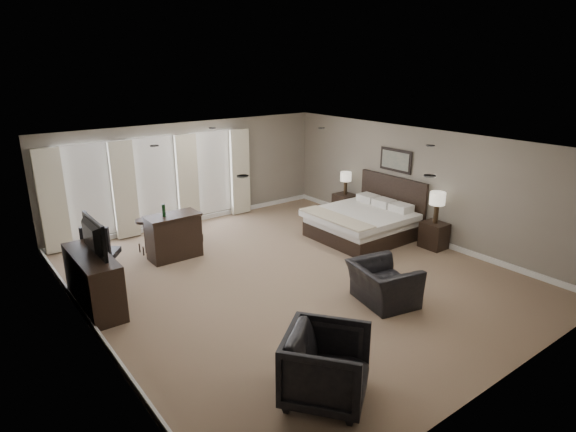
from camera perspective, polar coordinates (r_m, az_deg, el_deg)
room at (r=9.09m, az=0.52°, el=0.34°), size 7.60×8.60×2.64m
window_bay at (r=12.11m, az=-15.33°, el=3.71°), size 5.25×0.20×2.30m
bed at (r=11.43m, az=8.59°, el=0.60°), size 2.13×2.04×1.36m
nightstand_near at (r=11.33m, az=16.90°, el=-2.20°), size 0.44×0.54×0.59m
nightstand_far at (r=13.12m, az=6.74°, el=1.27°), size 0.46×0.57×0.62m
lamp_near at (r=11.13m, az=17.20°, el=0.94°), size 0.34×0.34×0.71m
lamp_far at (r=12.96m, az=6.84°, el=3.87°), size 0.30×0.30×0.61m
wall_art at (r=11.98m, az=12.61°, el=6.46°), size 0.04×0.96×0.56m
dresser at (r=8.85m, az=-22.02°, el=-7.18°), size 0.54×1.68×0.98m
tv at (r=8.64m, az=-22.45°, el=-3.82°), size 0.62×1.07×0.14m
armchair_near at (r=8.55m, az=11.25°, el=-7.12°), size 0.93×1.22×0.95m
armchair_far at (r=6.19m, az=4.58°, el=-16.98°), size 1.35×1.34×1.02m
bar_counter at (r=10.52m, az=-13.37°, el=-2.35°), size 1.12×0.58×0.97m
bar_stool_left at (r=10.98m, az=-16.54°, el=-2.31°), size 0.39×0.39×0.77m
bar_stool_right at (r=11.41m, az=-10.84°, el=-1.33°), size 0.37×0.37×0.69m
desk_chair at (r=9.79m, az=-21.13°, el=-4.01°), size 0.84×0.84×1.18m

